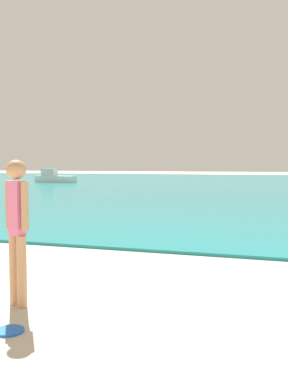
{
  "coord_description": "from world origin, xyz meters",
  "views": [
    {
      "loc": [
        1.8,
        3.35,
        1.65
      ],
      "look_at": [
        -0.33,
        9.92,
        1.2
      ],
      "focal_mm": 40.13,
      "sensor_mm": 36.0,
      "label": 1
    }
  ],
  "objects": [
    {
      "name": "frisbee",
      "position": [
        -0.73,
        6.85,
        0.01
      ],
      "size": [
        0.28,
        0.28,
        0.03
      ],
      "primitive_type": "cylinder",
      "color": "blue",
      "rests_on": "ground"
    },
    {
      "name": "person_standing",
      "position": [
        -1.1,
        7.55,
        0.97
      ],
      "size": [
        0.37,
        0.23,
        1.7
      ],
      "rotation": [
        0.0,
        0.0,
        2.78
      ],
      "color": "tan",
      "rests_on": "ground"
    },
    {
      "name": "water",
      "position": [
        0.0,
        40.92,
        0.03
      ],
      "size": [
        160.0,
        60.0,
        0.06
      ],
      "primitive_type": "cube",
      "color": "teal",
      "rests_on": "ground"
    },
    {
      "name": "boat_far",
      "position": [
        -17.4,
        36.93,
        0.48
      ],
      "size": [
        3.6,
        1.21,
        1.22
      ],
      "rotation": [
        0.0,
        0.0,
        -0.02
      ],
      "color": "white",
      "rests_on": "water"
    }
  ]
}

